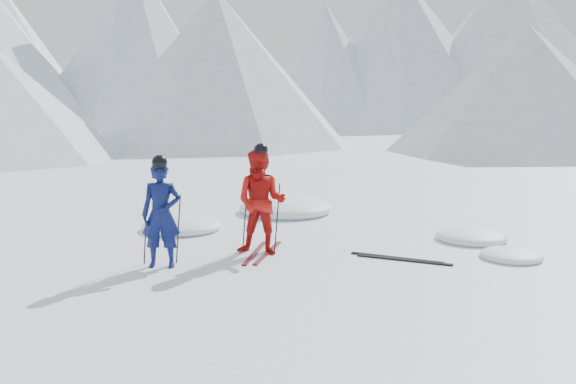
{
  "coord_description": "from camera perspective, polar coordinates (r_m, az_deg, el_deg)",
  "views": [
    {
      "loc": [
        -2.01,
        -10.82,
        2.89
      ],
      "look_at": [
        -1.33,
        0.5,
        1.1
      ],
      "focal_mm": 38.0,
      "sensor_mm": 36.0,
      "label": 1
    }
  ],
  "objects": [
    {
      "name": "snow_lumps",
      "position": [
        14.19,
        0.62,
        -2.78
      ],
      "size": [
        7.61,
        6.31,
        0.51
      ],
      "color": "white",
      "rests_on": "ground"
    },
    {
      "name": "pole_red_left",
      "position": [
        11.45,
        -4.04,
        -2.35
      ],
      "size": [
        0.13,
        0.1,
        1.29
      ],
      "primitive_type": "cylinder",
      "rotation": [
        0.06,
        0.08,
        0.0
      ],
      "color": "black",
      "rests_on": "ground"
    },
    {
      "name": "pole_blue_right",
      "position": [
        10.79,
        -10.22,
        -3.41
      ],
      "size": [
        0.12,
        0.07,
        1.21
      ],
      "primitive_type": "cylinder",
      "rotation": [
        -0.04,
        0.08,
        0.0
      ],
      "color": "black",
      "rests_on": "ground"
    },
    {
      "name": "pole_red_right",
      "position": [
        11.36,
        -1.02,
        -2.41
      ],
      "size": [
        0.13,
        0.09,
        1.29
      ],
      "primitive_type": "cylinder",
      "rotation": [
        -0.05,
        0.08,
        0.0
      ],
      "color": "black",
      "rests_on": "ground"
    },
    {
      "name": "ski_worn_left",
      "position": [
        11.35,
        -3.11,
        -5.71
      ],
      "size": [
        0.47,
        1.68,
        0.03
      ],
      "primitive_type": "cube",
      "rotation": [
        0.0,
        0.0,
        -0.23
      ],
      "color": "black",
      "rests_on": "ground"
    },
    {
      "name": "skier_red",
      "position": [
        11.15,
        -2.53,
        -0.95
      ],
      "size": [
        1.1,
        0.96,
        1.94
      ],
      "primitive_type": "imported",
      "rotation": [
        0.0,
        0.0,
        -0.26
      ],
      "color": "#B0110E",
      "rests_on": "ground"
    },
    {
      "name": "ski_loose_b",
      "position": [
        11.05,
        10.82,
        -6.27
      ],
      "size": [
        1.56,
        0.84,
        0.03
      ],
      "primitive_type": "cube",
      "rotation": [
        0.0,
        0.0,
        1.1
      ],
      "color": "black",
      "rests_on": "ground"
    },
    {
      "name": "pole_blue_left",
      "position": [
        10.77,
        -13.19,
        -3.52
      ],
      "size": [
        0.12,
        0.09,
        1.21
      ],
      "primitive_type": "cylinder",
      "rotation": [
        0.05,
        0.08,
        0.0
      ],
      "color": "black",
      "rests_on": "ground"
    },
    {
      "name": "mountain_range",
      "position": [
        46.93,
        6.21,
        13.61
      ],
      "size": [
        106.15,
        62.94,
        15.53
      ],
      "color": "#B2BCD1",
      "rests_on": "ground"
    },
    {
      "name": "ski_worn_right",
      "position": [
        11.36,
        -1.89,
        -5.7
      ],
      "size": [
        0.59,
        1.65,
        0.03
      ],
      "primitive_type": "cube",
      "rotation": [
        0.0,
        0.0,
        -0.3
      ],
      "color": "black",
      "rests_on": "ground"
    },
    {
      "name": "ground",
      "position": [
        11.38,
        6.88,
        -5.81
      ],
      "size": [
        160.0,
        160.0,
        0.0
      ],
      "primitive_type": "plane",
      "color": "white",
      "rests_on": "ground"
    },
    {
      "name": "ski_loose_a",
      "position": [
        11.17,
        10.13,
        -6.09
      ],
      "size": [
        1.53,
        0.9,
        0.03
      ],
      "primitive_type": "cube",
      "rotation": [
        0.0,
        0.0,
        1.07
      ],
      "color": "black",
      "rests_on": "ground"
    },
    {
      "name": "skier_blue",
      "position": [
        10.52,
        -11.78,
        -2.09
      ],
      "size": [
        0.69,
        0.48,
        1.81
      ],
      "primitive_type": "imported",
      "rotation": [
        0.0,
        0.0,
        -0.06
      ],
      "color": "#0C1348",
      "rests_on": "ground"
    }
  ]
}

